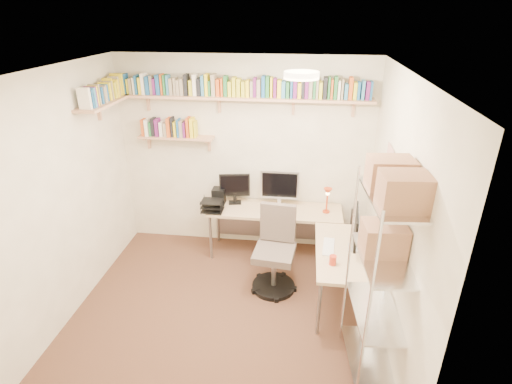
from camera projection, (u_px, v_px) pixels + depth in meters
ground at (225, 313)px, 4.28m from camera, size 3.20×3.20×0.00m
room_shell at (220, 180)px, 3.63m from camera, size 3.24×3.04×2.52m
wall_shelves at (207, 97)px, 4.65m from camera, size 3.12×1.09×0.80m
corner_desk at (282, 219)px, 4.85m from camera, size 1.94×1.70×1.13m
office_chair at (275, 255)px, 4.54m from camera, size 0.52×0.53×1.00m
wire_rack at (388, 229)px, 3.02m from camera, size 0.45×0.82×1.98m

